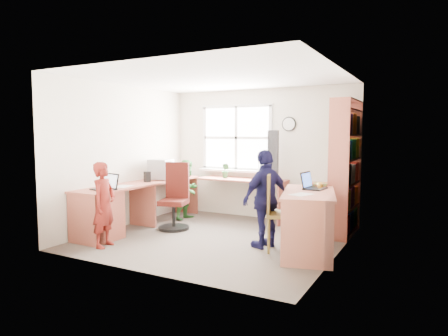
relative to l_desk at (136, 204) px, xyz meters
name	(u,v)px	position (x,y,z in m)	size (l,w,h in m)	color
room	(220,158)	(1.32, 0.38, 0.76)	(3.64, 3.44, 2.44)	#4D443D
l_desk	(136,204)	(0.00, 0.00, 0.00)	(2.38, 2.95, 0.75)	#B25A47
right_desk	(309,208)	(2.73, 0.26, 0.14)	(1.00, 1.54, 0.82)	tan
bookshelf	(345,171)	(2.96, 1.47, 0.55)	(0.30, 1.02, 2.10)	#B25A47
swivel_chair	(175,200)	(0.39, 0.52, 0.02)	(0.63, 0.63, 1.10)	black
wooden_chair	(278,209)	(2.35, 0.14, 0.11)	(0.57, 0.57, 1.04)	brown
crt_monitor	(161,169)	(-0.18, 0.89, 0.48)	(0.41, 0.37, 0.37)	gray
laptop_left	(106,186)	(-0.11, -0.53, 0.35)	(0.40, 0.35, 0.24)	black
laptop_right	(312,185)	(2.70, 0.51, 0.42)	(0.31, 0.37, 0.24)	black
speaker_a	(147,177)	(-0.17, 0.49, 0.38)	(0.12, 0.12, 0.18)	black
speaker_b	(170,174)	(-0.14, 1.12, 0.39)	(0.09, 0.09, 0.18)	black
cd_tower	(273,155)	(1.65, 1.73, 0.74)	(0.21, 0.19, 0.89)	black
game_box	(318,185)	(2.70, 0.81, 0.39)	(0.33, 0.33, 0.05)	red
paper_a	(122,186)	(-0.14, -0.15, 0.30)	(0.29, 0.36, 0.00)	silver
paper_b	(301,194)	(2.72, -0.05, 0.36)	(0.29, 0.35, 0.00)	silver
potted_plant	(226,171)	(0.73, 1.68, 0.43)	(0.15, 0.12, 0.28)	#296835
person_red	(104,205)	(0.15, -0.84, 0.14)	(0.43, 0.29, 1.19)	maroon
person_green	(188,190)	(0.17, 1.23, 0.09)	(0.53, 0.42, 1.10)	#2C702D
person_navy	(266,199)	(2.15, 0.20, 0.23)	(0.80, 0.33, 1.36)	#13123A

